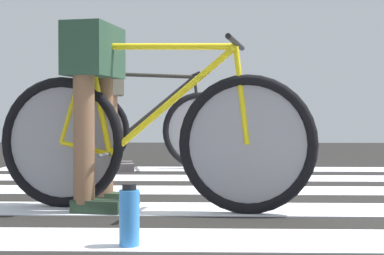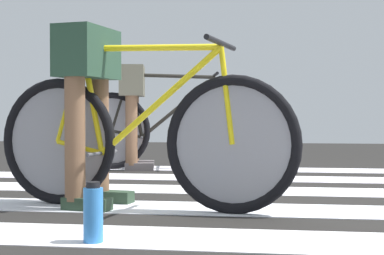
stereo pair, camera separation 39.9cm
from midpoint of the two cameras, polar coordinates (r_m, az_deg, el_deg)
ground at (r=3.48m, az=7.17°, el=-7.32°), size 18.00×14.00×0.02m
crosswalk_markings at (r=3.56m, az=7.72°, el=-6.94°), size 5.46×4.22×0.00m
bicycle_1_of_2 at (r=3.12m, az=-7.74°, el=-1.03°), size 1.72×0.55×0.93m
cyclist_1_of_2 at (r=3.24m, az=-12.94°, el=3.58°), size 0.38×0.45×0.99m
bicycle_2_of_2 at (r=5.41m, az=-6.65°, el=-0.03°), size 1.72×0.55×0.93m
cyclist_2_of_2 at (r=5.40m, az=-9.95°, el=2.46°), size 0.38×0.44×0.96m
water_bottle at (r=2.32m, az=-11.06°, el=-8.53°), size 0.08×0.08×0.24m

